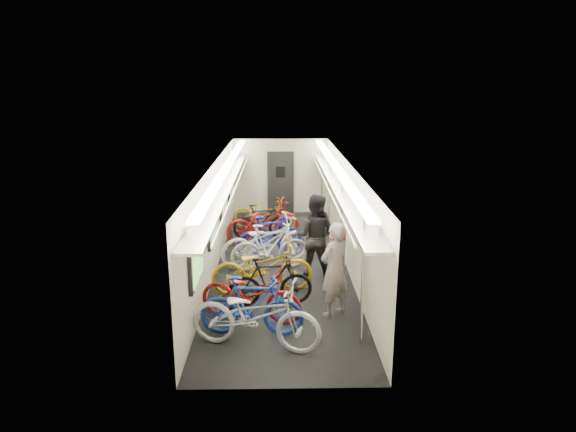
{
  "coord_description": "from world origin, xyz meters",
  "views": [
    {
      "loc": [
        -0.06,
        -11.31,
        4.15
      ],
      "look_at": [
        0.15,
        0.12,
        1.15
      ],
      "focal_mm": 32.0,
      "sensor_mm": 36.0,
      "label": 1
    }
  ],
  "objects_px": {
    "bicycle_1": "(251,306)",
    "backpack": "(338,237)",
    "passenger_mid": "(315,236)",
    "bicycle_0": "(255,315)",
    "passenger_near": "(335,270)"
  },
  "relations": [
    {
      "from": "bicycle_0",
      "to": "passenger_near",
      "type": "height_order",
      "value": "passenger_near"
    },
    {
      "from": "passenger_near",
      "to": "passenger_mid",
      "type": "distance_m",
      "value": 1.97
    },
    {
      "from": "passenger_near",
      "to": "backpack",
      "type": "height_order",
      "value": "passenger_near"
    },
    {
      "from": "passenger_near",
      "to": "bicycle_0",
      "type": "bearing_deg",
      "value": 2.66
    },
    {
      "from": "backpack",
      "to": "passenger_mid",
      "type": "bearing_deg",
      "value": 94.25
    },
    {
      "from": "passenger_mid",
      "to": "backpack",
      "type": "relative_size",
      "value": 4.83
    },
    {
      "from": "passenger_mid",
      "to": "bicycle_0",
      "type": "bearing_deg",
      "value": 86.97
    },
    {
      "from": "bicycle_1",
      "to": "backpack",
      "type": "xyz_separation_m",
      "value": [
        1.6,
        1.43,
        0.75
      ]
    },
    {
      "from": "bicycle_1",
      "to": "backpack",
      "type": "relative_size",
      "value": 4.61
    },
    {
      "from": "bicycle_0",
      "to": "bicycle_1",
      "type": "bearing_deg",
      "value": 26.37
    },
    {
      "from": "bicycle_1",
      "to": "passenger_mid",
      "type": "xyz_separation_m",
      "value": [
        1.25,
        2.7,
        0.39
      ]
    },
    {
      "from": "bicycle_0",
      "to": "backpack",
      "type": "bearing_deg",
      "value": -24.16
    },
    {
      "from": "bicycle_1",
      "to": "passenger_mid",
      "type": "height_order",
      "value": "passenger_mid"
    },
    {
      "from": "bicycle_0",
      "to": "backpack",
      "type": "distance_m",
      "value": 2.5
    },
    {
      "from": "bicycle_0",
      "to": "backpack",
      "type": "height_order",
      "value": "backpack"
    }
  ]
}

